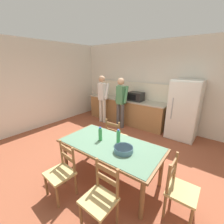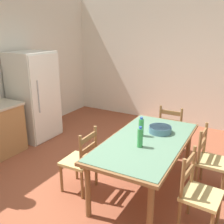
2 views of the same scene
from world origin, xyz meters
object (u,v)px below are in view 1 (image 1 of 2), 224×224
object	(u,v)px
chair_side_near_right	(101,198)
chair_side_near_left	(62,172)
bottle_near_centre	(100,134)
refrigerator	(184,110)
microwave	(136,96)
chair_head_end	(180,190)
dining_table	(110,147)
serving_bowl	(124,149)
person_at_counter	(121,101)
person_at_sink	(102,97)
bottle_off_centre	(118,137)
chair_side_far_left	(116,137)

from	to	relation	value
chair_side_near_right	chair_side_near_left	bearing A→B (deg)	-178.45
chair_side_near_right	bottle_near_centre	bearing A→B (deg)	132.05
refrigerator	microwave	size ratio (longest dim) A/B	3.47
chair_head_end	dining_table	bearing A→B (deg)	89.85
serving_bowl	chair_side_near_left	world-z (taller)	chair_side_near_left
microwave	person_at_counter	world-z (taller)	person_at_counter
dining_table	bottle_near_centre	bearing A→B (deg)	-178.66
person_at_counter	chair_head_end	bearing A→B (deg)	-130.36
person_at_sink	chair_head_end	bearing A→B (deg)	-122.75
dining_table	person_at_sink	size ratio (longest dim) A/B	1.10
person_at_sink	microwave	bearing A→B (deg)	-66.12
person_at_sink	person_at_counter	bearing A→B (deg)	-91.38
serving_bowl	chair_head_end	world-z (taller)	chair_head_end
bottle_near_centre	person_at_counter	xyz separation A→B (m)	(-1.04, 2.17, 0.09)
chair_side_near_left	person_at_sink	bearing A→B (deg)	123.30
bottle_off_centre	chair_side_near_left	size ratio (longest dim) A/B	0.30
microwave	bottle_off_centre	xyz separation A→B (m)	(1.08, -2.56, -0.18)
person_at_sink	person_at_counter	size ratio (longest dim) A/B	1.02
bottle_near_centre	dining_table	bearing A→B (deg)	1.34
bottle_near_centre	chair_head_end	bearing A→B (deg)	1.34
bottle_near_centre	person_at_counter	size ratio (longest dim) A/B	0.16
bottle_off_centre	chair_side_near_left	world-z (taller)	bottle_off_centre
chair_side_near_right	person_at_counter	xyz separation A→B (m)	(-1.72, 2.94, 0.53)
chair_side_near_right	chair_head_end	bearing A→B (deg)	45.32
microwave	bottle_off_centre	bearing A→B (deg)	-67.13
chair_side_far_left	chair_side_near_left	size ratio (longest dim) A/B	1.00
bottle_off_centre	dining_table	bearing A→B (deg)	-126.59
bottle_off_centre	person_at_counter	size ratio (longest dim) A/B	0.16
serving_bowl	refrigerator	bearing A→B (deg)	84.13
chair_side_near_left	chair_side_near_right	size ratio (longest dim) A/B	1.00
refrigerator	dining_table	size ratio (longest dim) A/B	0.90
refrigerator	chair_side_far_left	distance (m)	2.22
bottle_off_centre	chair_side_near_left	bearing A→B (deg)	-118.60
chair_side_near_left	chair_side_near_right	bearing A→B (deg)	4.81
chair_side_far_left	person_at_counter	world-z (taller)	person_at_counter
microwave	chair_head_end	bearing A→B (deg)	-49.99
chair_side_far_left	chair_side_near_right	xyz separation A→B (m)	(0.89, -1.54, 0.00)
microwave	serving_bowl	distance (m)	3.06
dining_table	chair_side_near_right	bearing A→B (deg)	-59.86
refrigerator	person_at_sink	size ratio (longest dim) A/B	0.99
bottle_off_centre	chair_head_end	bearing A→B (deg)	-4.72
chair_side_far_left	person_at_counter	size ratio (longest dim) A/B	0.53
bottle_near_centre	chair_side_near_right	bearing A→B (deg)	-48.15
dining_table	chair_head_end	xyz separation A→B (m)	(1.24, 0.03, -0.23)
microwave	chair_side_near_left	size ratio (longest dim) A/B	0.55
bottle_off_centre	person_at_sink	world-z (taller)	person_at_sink
bottle_near_centre	person_at_counter	distance (m)	2.41
refrigerator	chair_side_near_left	distance (m)	3.63
bottle_near_centre	serving_bowl	xyz separation A→B (m)	(0.57, -0.06, -0.07)
bottle_off_centre	chair_side_far_left	world-z (taller)	bottle_off_centre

